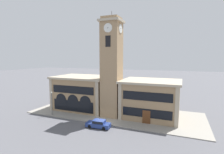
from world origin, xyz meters
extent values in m
plane|color=#56565B|center=(0.00, 0.00, 0.00)|extent=(300.00, 300.00, 0.00)
cube|color=gray|center=(0.00, 7.23, 0.07)|extent=(38.18, 14.46, 0.15)
cube|color=#9E7F5B|center=(0.00, 5.27, 9.96)|extent=(3.82, 3.82, 19.91)
cube|color=tan|center=(0.00, 5.27, 20.14)|extent=(4.52, 4.52, 0.45)
cube|color=#9E7F5B|center=(0.00, 5.27, 20.66)|extent=(3.51, 3.51, 0.60)
cylinder|color=#4C4C51|center=(0.00, 5.27, 21.56)|extent=(0.10, 0.10, 1.20)
cylinder|color=silver|center=(0.00, 3.31, 18.52)|extent=(1.79, 0.10, 1.79)
cylinder|color=black|center=(0.00, 3.24, 18.52)|extent=(0.14, 0.04, 0.14)
cylinder|color=silver|center=(1.96, 5.27, 18.52)|extent=(0.10, 1.79, 1.79)
cylinder|color=black|center=(2.03, 5.27, 18.52)|extent=(0.04, 0.14, 0.14)
cube|color=black|center=(0.00, 3.32, 15.92)|extent=(1.07, 0.10, 2.20)
cube|color=#9E7F5B|center=(-8.65, 7.91, 3.85)|extent=(12.88, 9.10, 7.69)
cube|color=tan|center=(-8.65, 7.91, 7.92)|extent=(13.58, 9.80, 0.45)
cube|color=tan|center=(-14.74, 3.30, 3.85)|extent=(0.70, 0.16, 7.69)
cube|color=tan|center=(-2.56, 3.30, 3.85)|extent=(0.70, 0.16, 7.69)
cube|color=black|center=(-8.65, 3.32, 5.54)|extent=(10.56, 0.10, 1.69)
cube|color=black|center=(-8.65, 3.32, 1.85)|extent=(10.30, 0.10, 2.46)
cylinder|color=black|center=(-11.87, 3.31, 3.08)|extent=(2.71, 0.06, 2.71)
cylinder|color=black|center=(-8.65, 3.31, 3.08)|extent=(2.71, 0.06, 2.71)
cylinder|color=black|center=(-5.43, 3.31, 3.08)|extent=(2.71, 0.06, 2.71)
cube|color=#9E7F5B|center=(7.93, 7.91, 3.75)|extent=(11.45, 9.10, 7.51)
cube|color=tan|center=(7.93, 7.91, 7.73)|extent=(12.15, 9.80, 0.45)
cube|color=tan|center=(2.56, 3.30, 3.75)|extent=(0.70, 0.16, 7.51)
cube|color=tan|center=(13.31, 3.30, 3.75)|extent=(0.70, 0.16, 7.51)
cube|color=black|center=(7.93, 3.32, 5.40)|extent=(9.39, 0.10, 1.65)
cube|color=#5B3319|center=(7.93, 3.31, 1.35)|extent=(1.50, 0.12, 2.70)
cube|color=black|center=(7.93, 3.32, 2.16)|extent=(9.39, 0.10, 1.68)
cube|color=navy|center=(0.13, -1.57, 0.54)|extent=(4.53, 1.97, 0.71)
cube|color=navy|center=(0.31, -1.56, 1.16)|extent=(2.22, 1.67, 0.54)
cube|color=black|center=(0.31, -1.56, 1.16)|extent=(2.13, 1.70, 0.41)
cylinder|color=black|center=(-1.20, -2.40, 0.33)|extent=(0.66, 0.26, 0.65)
cylinder|color=black|center=(-1.28, -0.90, 0.33)|extent=(0.66, 0.26, 0.65)
cylinder|color=black|center=(1.55, -2.24, 0.33)|extent=(0.66, 0.26, 0.65)
cylinder|color=black|center=(1.46, -0.75, 0.33)|extent=(0.66, 0.26, 0.65)
cylinder|color=#4C4C51|center=(-12.29, 0.67, 2.55)|extent=(0.12, 0.12, 4.79)
sphere|color=silver|center=(-12.29, 0.67, 5.12)|extent=(0.36, 0.36, 0.36)
camera|label=1|loc=(13.88, -29.00, 12.68)|focal=28.00mm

